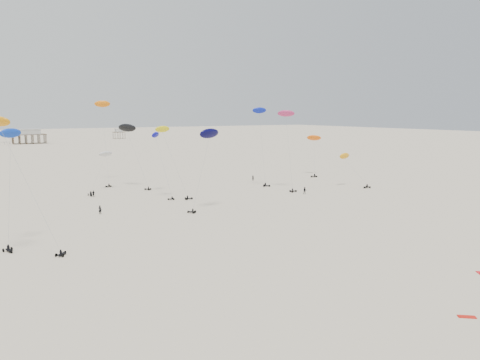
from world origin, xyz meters
TOP-DOWN VIEW (x-y plane):
  - ground_plane at (0.00, 200.00)m, footprint 900.00×900.00m
  - pavilion_main at (-10.00, 350.00)m, footprint 21.00×13.00m
  - pavilion_small at (60.00, 380.00)m, footprint 9.00×7.00m
  - rig_0 at (-17.91, 130.56)m, footprint 9.50×11.86m
  - rig_1 at (-43.07, 85.07)m, footprint 4.51×7.56m
  - rig_2 at (23.71, 115.95)m, footprint 4.35×4.82m
  - rig_3 at (-42.35, 79.82)m, footprint 9.74×8.45m
  - rig_5 at (-5.69, 111.74)m, footprint 7.03×7.88m
  - rig_6 at (-8.58, 134.36)m, footprint 6.08×13.56m
  - rig_7 at (-5.36, 120.27)m, footprint 4.42×16.59m
  - rig_8 at (45.43, 102.64)m, footprint 5.53×8.76m
  - rig_9 at (-11.69, 149.44)m, footprint 6.51×17.10m
  - rig_10 at (52.79, 128.12)m, footprint 8.90×10.33m
  - rig_11 at (27.40, 108.86)m, footprint 6.14×10.29m
  - rig_13 at (-3.75, 95.47)m, footprint 9.58×5.62m
  - spectator_0 at (-25.42, 101.99)m, footprint 0.94×0.92m
  - spectator_1 at (26.22, 99.34)m, footprint 1.19×1.14m
  - spectator_2 at (-21.83, 122.74)m, footprint 1.21×0.76m
  - spectator_3 at (27.32, 126.20)m, footprint 0.86×0.81m
  - grounded_kite_b at (-5.54, 32.90)m, footprint 1.84×1.68m

SIDE VIEW (x-z plane):
  - ground_plane at x=0.00m, z-range 0.00..0.00m
  - spectator_0 at x=-25.42m, z-range -1.07..1.07m
  - spectator_1 at x=26.22m, z-range -1.07..1.07m
  - spectator_2 at x=-21.83m, z-range -0.97..0.97m
  - spectator_3 at x=27.32m, z-range -0.98..0.98m
  - grounded_kite_b at x=-5.54m, z-range -0.04..0.04m
  - pavilion_small at x=60.00m, z-range -0.51..7.49m
  - pavilion_main at x=-10.00m, z-range -0.68..9.12m
  - rig_8 at x=45.43m, z-range 0.84..11.16m
  - rig_0 at x=-17.91m, z-range -0.67..13.27m
  - rig_10 at x=52.79m, z-range 2.61..16.91m
  - rig_1 at x=-43.07m, z-range 1.11..19.62m
  - rig_7 at x=-5.36m, z-range 2.12..21.76m
  - rig_5 at x=-5.69m, z-range 3.09..21.00m
  - rig_2 at x=23.71m, z-range 3.04..25.47m
  - rig_3 at x=-42.35m, z-range 3.85..24.68m
  - rig_13 at x=-3.75m, z-range 5.61..23.35m
  - rig_6 at x=-8.58m, z-range 5.52..24.32m
  - rig_11 at x=27.40m, z-range 5.60..27.39m
  - rig_9 at x=-11.69m, z-range 6.58..33.30m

